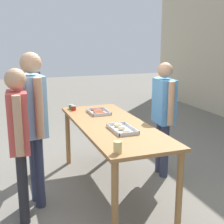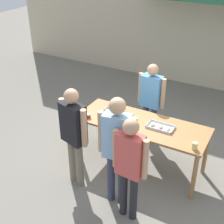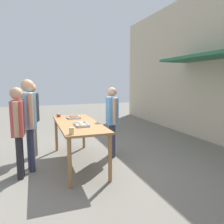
{
  "view_description": "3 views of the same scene",
  "coord_description": "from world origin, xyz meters",
  "views": [
    {
      "loc": [
        3.56,
        -1.29,
        1.96
      ],
      "look_at": [
        0.0,
        0.0,
        1.05
      ],
      "focal_mm": 50.0,
      "sensor_mm": 36.0,
      "label": 1
    },
    {
      "loc": [
        1.71,
        -4.14,
        3.64
      ],
      "look_at": [
        -0.58,
        0.01,
        0.95
      ],
      "focal_mm": 50.0,
      "sensor_mm": 36.0,
      "label": 2
    },
    {
      "loc": [
        4.52,
        -0.87,
        1.77
      ],
      "look_at": [
        -0.19,
        0.84,
        1.06
      ],
      "focal_mm": 35.0,
      "sensor_mm": 36.0,
      "label": 3
    }
  ],
  "objects": [
    {
      "name": "food_tray_sausages",
      "position": [
        -0.58,
        0.01,
        0.91
      ],
      "size": [
        0.37,
        0.27,
        0.04
      ],
      "color": "silver",
      "rests_on": "serving_table"
    },
    {
      "name": "serving_table",
      "position": [
        0.0,
        0.0,
        0.8
      ],
      "size": [
        2.23,
        0.84,
        0.9
      ],
      "color": "olive",
      "rests_on": "ground"
    },
    {
      "name": "condiment_jar_ketchup",
      "position": [
        -0.88,
        -0.29,
        0.93
      ],
      "size": [
        0.07,
        0.07,
        0.07
      ],
      "color": "#B22319",
      "rests_on": "serving_table"
    },
    {
      "name": "person_customer_waiting_in_line",
      "position": [
        0.03,
        -0.96,
        1.09
      ],
      "size": [
        0.56,
        0.27,
        1.8
      ],
      "rotation": [
        0.0,
        0.0,
        3.29
      ],
      "color": "#333851",
      "rests_on": "ground"
    },
    {
      "name": "beer_cup",
      "position": [
        0.97,
        -0.3,
        0.96
      ],
      "size": [
        0.08,
        0.08,
        0.11
      ],
      "color": "#DBC67A",
      "rests_on": "serving_table"
    },
    {
      "name": "person_customer_with_cup",
      "position": [
        0.33,
        -1.14,
        1.0
      ],
      "size": [
        0.53,
        0.23,
        1.66
      ],
      "rotation": [
        0.0,
        0.0,
        3.07
      ],
      "color": "#232328",
      "rests_on": "ground"
    },
    {
      "name": "food_tray_buns",
      "position": [
        0.32,
        0.01,
        0.92
      ],
      "size": [
        0.44,
        0.25,
        0.06
      ],
      "color": "silver",
      "rests_on": "serving_table"
    },
    {
      "name": "person_customer_holding_hotdog",
      "position": [
        -0.75,
        -0.9,
        1.04
      ],
      "size": [
        0.57,
        0.32,
        1.73
      ],
      "rotation": [
        0.0,
        0.0,
        2.87
      ],
      "color": "#756B5B",
      "rests_on": "ground"
    },
    {
      "name": "condiment_jar_mustard",
      "position": [
        -0.98,
        -0.3,
        0.93
      ],
      "size": [
        0.07,
        0.07,
        0.07
      ],
      "color": "#567A38",
      "rests_on": "serving_table"
    },
    {
      "name": "ground_plane",
      "position": [
        0.0,
        0.0,
        0.0
      ],
      "size": [
        24.0,
        24.0,
        0.0
      ],
      "primitive_type": "plane",
      "color": "slate"
    },
    {
      "name": "person_server_behind_table",
      "position": [
        -0.19,
        0.84,
        0.97
      ],
      "size": [
        0.56,
        0.26,
        1.63
      ],
      "rotation": [
        0.0,
        0.0,
        -0.11
      ],
      "color": "#333851",
      "rests_on": "ground"
    }
  ]
}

